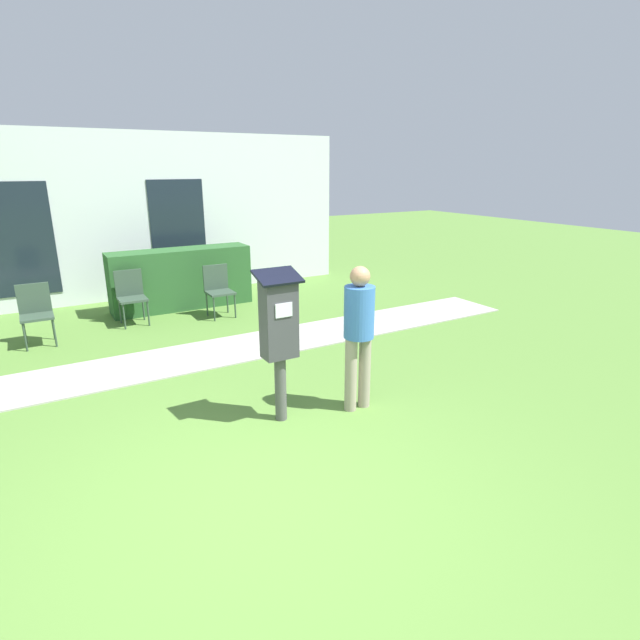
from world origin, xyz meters
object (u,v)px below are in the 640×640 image
outdoor_chair_middle (131,293)px  parking_meter (279,327)px  outdoor_chair_left (36,309)px  outdoor_chair_right (218,287)px  person_standing (359,327)px

outdoor_chair_middle → parking_meter: bearing=-102.3°
parking_meter → outdoor_chair_left: bearing=117.7°
parking_meter → outdoor_chair_right: parking_meter is taller
outdoor_chair_right → outdoor_chair_middle: bearing=-169.6°
outdoor_chair_right → person_standing: bearing=-66.1°
outdoor_chair_right → outdoor_chair_left: bearing=-156.5°
person_standing → outdoor_chair_middle: (-1.50, 4.48, -0.40)m
parking_meter → outdoor_chair_left: size_ratio=1.77×
person_standing → outdoor_chair_right: 4.19m
person_standing → parking_meter: bearing=175.6°
outdoor_chair_left → outdoor_chair_right: bearing=-0.8°
person_standing → outdoor_chair_left: bearing=133.5°
parking_meter → outdoor_chair_middle: parking_meter is taller
outdoor_chair_middle → outdoor_chair_right: (1.41, -0.31, 0.00)m
outdoor_chair_left → outdoor_chair_middle: (1.41, 0.35, 0.00)m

